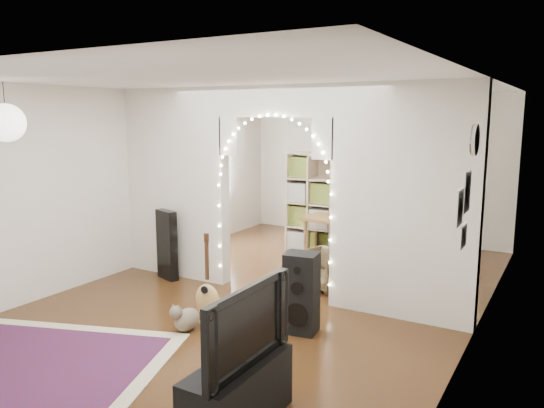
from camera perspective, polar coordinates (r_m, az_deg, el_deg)
The scene contains 25 objects.
floor at distance 7.13m, azimuth 0.46°, elevation -9.50°, with size 7.50×7.50×0.00m, color black.
ceiling at distance 6.75m, azimuth 0.50°, elevation 12.71°, with size 5.00×7.50×0.02m, color white.
wall_back at distance 10.22m, azimuth 10.93°, elevation 3.92°, with size 5.00×0.02×2.70m, color silver.
wall_front at distance 4.06m, azimuth -26.75°, elevation -5.52°, with size 5.00×0.02×2.70m, color silver.
wall_left at distance 8.32m, azimuth -14.69°, elevation 2.51°, with size 0.02×7.50×2.70m, color silver.
wall_right at distance 6.00m, azimuth 21.72°, elevation -0.53°, with size 0.02×7.50×2.70m, color silver.
divider_wall at distance 6.80m, azimuth 0.48°, elevation 1.92°, with size 5.00×0.20×2.70m.
fairy_lights at distance 6.67m, azimuth -0.07°, elevation 2.86°, with size 1.64×0.04×1.60m, color #FFEABF, non-canonical shape.
window at distance 9.64m, azimuth -7.06°, elevation 4.58°, with size 0.04×1.20×1.40m, color white.
wall_clock at distance 5.34m, azimuth 21.05°, elevation 6.44°, with size 0.31×0.31×0.03m, color white.
picture_frames at distance 5.01m, azimuth 19.90°, elevation -0.58°, with size 0.02×0.50×0.70m, color white, non-canonical shape.
paper_lantern at distance 6.27m, azimuth -26.69°, elevation 7.82°, with size 0.40×0.40×0.40m, color white.
ceiling_fan at distance 8.54m, azimuth 7.23°, elevation 9.98°, with size 1.10×1.10×0.30m, color #AF863A, non-canonical shape.
area_rug at distance 5.72m, azimuth -25.45°, elevation -15.40°, with size 2.65×1.98×0.02m, color maroon.
guitar_case at distance 7.72m, azimuth -11.23°, elevation -4.33°, with size 0.38×0.13×1.00m, color black.
acoustic_guitar at distance 6.21m, azimuth -6.96°, elevation -8.88°, with size 0.35×0.13×0.85m.
tabby_cat at distance 5.98m, azimuth -9.28°, elevation -12.06°, with size 0.29×0.52×0.34m.
floor_speaker at distance 5.79m, azimuth 3.18°, elevation -9.55°, with size 0.38×0.35×0.88m.
media_console at distance 4.26m, azimuth -3.71°, elevation -19.76°, with size 0.40×1.00×0.50m, color black.
tv at distance 4.01m, azimuth -3.79°, elevation -12.78°, with size 1.07×0.14×0.62m, color black.
bookcase at distance 8.84m, azimuth 6.76°, elevation -0.11°, with size 1.66×0.42×1.70m, color #C9AF91.
dining_table at distance 8.29m, azimuth 7.83°, elevation -1.97°, with size 1.29×0.94×0.76m.
flower_vase at distance 8.26m, azimuth 7.86°, elevation -0.83°, with size 0.18×0.18×0.19m, color silver.
dining_chair_left at distance 7.28m, azimuth 5.70°, elevation -6.98°, with size 0.56×0.58×0.53m, color #4E3E27.
dining_chair_right at distance 8.93m, azimuth 6.26°, elevation -4.12°, with size 0.48×0.49×0.44m, color #4E3E27.
Camera 1 is at (3.32, -5.86, 2.34)m, focal length 35.00 mm.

